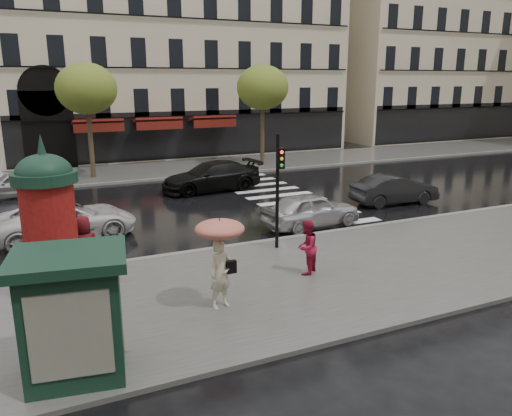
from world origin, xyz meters
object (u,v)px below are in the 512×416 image
woman_umbrella (220,249)px  car_far_silver (14,184)px  morris_column (49,222)px  woman_red (307,247)px  man_burgundy (84,248)px  car_silver (311,210)px  car_darkgrey (394,189)px  newsstand (73,314)px  traffic_light (278,180)px  car_white (67,220)px  car_black (211,177)px

woman_umbrella → car_far_silver: woman_umbrella is taller
morris_column → woman_red: bearing=-11.1°
man_burgundy → car_silver: (8.79, 2.25, -0.37)m
car_darkgrey → newsstand: bearing=124.8°
man_burgundy → traffic_light: bearing=174.2°
traffic_light → car_white: bearing=144.7°
traffic_light → car_white: traffic_light is taller
newsstand → car_darkgrey: size_ratio=0.60×
woman_umbrella → car_black: (4.54, 13.45, -0.91)m
traffic_light → newsstand: (-6.94, -5.09, -1.06)m
car_white → car_far_silver: bearing=8.6°
car_white → car_far_silver: car_white is taller
car_silver → man_burgundy: bearing=99.1°
woman_red → car_white: woman_red is taller
morris_column → car_black: size_ratio=0.81×
man_burgundy → woman_red: bearing=152.3°
traffic_light → man_burgundy: bearing=-178.7°
morris_column → traffic_light: (7.10, 1.04, 0.30)m
woman_red → car_far_silver: size_ratio=0.42×
woman_umbrella → car_far_silver: bearing=106.8°
morris_column → car_far_silver: (-1.12, 13.65, -1.51)m
traffic_light → newsstand: size_ratio=1.55×
car_silver → woman_umbrella: bearing=128.0°
man_burgundy → morris_column: size_ratio=0.44×
newsstand → car_far_silver: size_ratio=0.64×
car_darkgrey → car_far_silver: (-16.31, 8.84, -0.02)m
man_burgundy → traffic_light: traffic_light is taller
woman_umbrella → car_far_silver: size_ratio=0.60×
car_white → car_black: bearing=-58.4°
car_black → car_far_silver: size_ratio=1.35×
morris_column → car_white: morris_column is taller
traffic_light → car_silver: traffic_light is taller
car_darkgrey → woman_red: bearing=130.6°
woman_umbrella → woman_red: bearing=19.1°
traffic_light → car_darkgrey: traffic_light is taller
man_burgundy → car_black: size_ratio=0.36×
woman_red → car_black: size_ratio=0.31×
morris_column → newsstand: size_ratio=1.72×
car_black → car_silver: bearing=5.9°
car_white → car_black: car_black is taller
woman_red → man_burgundy: (-5.97, 2.25, 0.13)m
morris_column → car_black: (8.28, 11.04, -1.41)m
man_burgundy → morris_column: bearing=39.2°
car_far_silver → man_burgundy: bearing=4.8°
car_darkgrey → car_far_silver: bearing=65.8°
woman_red → car_darkgrey: (8.35, 6.15, -0.25)m
woman_umbrella → man_burgundy: 4.43m
man_burgundy → car_darkgrey: bearing=-171.8°
woman_red → car_black: woman_red is taller
car_white → woman_red: bearing=-142.8°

